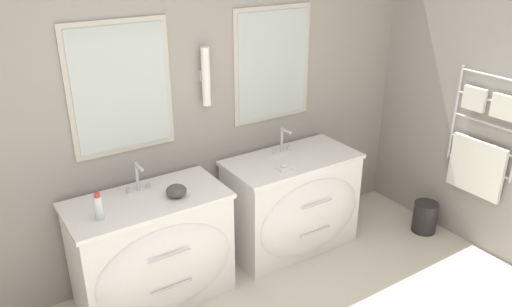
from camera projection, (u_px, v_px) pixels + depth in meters
The scene contains 10 objects.
wall_back at pixel (171, 104), 3.53m from camera, with size 5.91×0.14×2.60m.
wall_right at pixel (487, 92), 3.84m from camera, with size 0.13×3.73×2.60m.
vanity_left at pixel (153, 251), 3.43m from camera, with size 1.07×0.61×0.80m.
vanity_right at pixel (293, 203), 4.04m from camera, with size 1.07×0.61×0.80m.
faucet_left at pixel (138, 178), 3.36m from camera, with size 0.17×0.13×0.21m.
faucet_right at pixel (283, 141), 3.97m from camera, with size 0.17×0.13×0.21m.
toiletry_bottle at pixel (99, 207), 3.03m from camera, with size 0.05×0.05×0.18m.
amenity_bowl at pixel (176, 191), 3.32m from camera, with size 0.14×0.14×0.08m.
soap_dish at pixel (284, 168), 3.71m from camera, with size 0.11×0.07×0.04m.
waste_bin at pixel (425, 217), 4.36m from camera, with size 0.21×0.21×0.27m.
Camera 1 is at (-1.34, -1.31, 2.39)m, focal length 35.00 mm.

